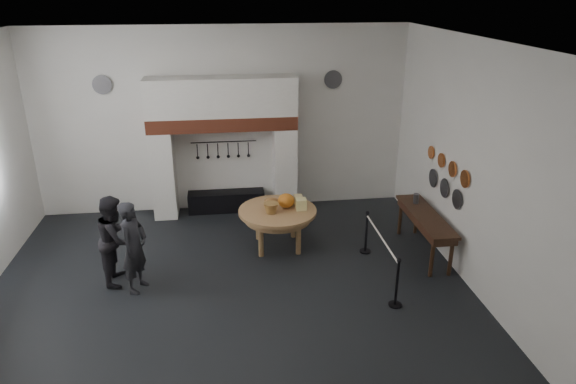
{
  "coord_description": "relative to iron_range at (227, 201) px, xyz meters",
  "views": [
    {
      "loc": [
        0.01,
        -8.29,
        5.34
      ],
      "look_at": [
        1.27,
        1.45,
        1.35
      ],
      "focal_mm": 32.0,
      "sensor_mm": 36.0,
      "label": 1
    }
  ],
  "objects": [
    {
      "name": "barrier_post_near",
      "position": [
        2.91,
        -4.58,
        0.2
      ],
      "size": [
        0.05,
        0.05,
        0.9
      ],
      "primitive_type": "cylinder",
      "color": "black",
      "rests_on": "floor"
    },
    {
      "name": "pumpkin",
      "position": [
        1.27,
        -1.97,
        0.78
      ],
      "size": [
        0.36,
        0.36,
        0.31
      ],
      "primitive_type": "ellipsoid",
      "color": "#C65D1C",
      "rests_on": "work_table"
    },
    {
      "name": "copper_pan_a",
      "position": [
        4.46,
        -3.52,
        1.7
      ],
      "size": [
        0.03,
        0.34,
        0.34
      ],
      "primitive_type": "cylinder",
      "rotation": [
        0.0,
        1.57,
        0.0
      ],
      "color": "#C6662D",
      "rests_on": "wall_right"
    },
    {
      "name": "wall_front",
      "position": [
        0.0,
        -7.72,
        2.0
      ],
      "size": [
        9.0,
        0.02,
        4.5
      ],
      "primitive_type": "cube",
      "color": "silver",
      "rests_on": "floor"
    },
    {
      "name": "bread_loaf",
      "position": [
        0.97,
        -1.72,
        0.69
      ],
      "size": [
        0.31,
        0.18,
        0.13
      ],
      "primitive_type": "ellipsoid",
      "color": "#965635",
      "rests_on": "work_table"
    },
    {
      "name": "cheese_block_big",
      "position": [
        1.57,
        -2.12,
        0.74
      ],
      "size": [
        0.22,
        0.22,
        0.24
      ],
      "primitive_type": "cube",
      "color": "#E2D787",
      "rests_on": "work_table"
    },
    {
      "name": "barrier_rope",
      "position": [
        2.91,
        -3.58,
        0.6
      ],
      "size": [
        0.04,
        2.0,
        0.04
      ],
      "primitive_type": "cylinder",
      "rotation": [
        1.57,
        0.0,
        0.0
      ],
      "color": "silver",
      "rests_on": "barrier_post_near"
    },
    {
      "name": "chimney_hood",
      "position": [
        0.0,
        -0.07,
        2.67
      ],
      "size": [
        3.5,
        0.7,
        0.9
      ],
      "primitive_type": "cube",
      "color": "silver",
      "rests_on": "hearth_brick_band"
    },
    {
      "name": "wall_right",
      "position": [
        4.5,
        -3.72,
        2.0
      ],
      "size": [
        0.02,
        8.0,
        4.5
      ],
      "primitive_type": "cube",
      "color": "silver",
      "rests_on": "floor"
    },
    {
      "name": "ceiling",
      "position": [
        0.0,
        -3.72,
        4.25
      ],
      "size": [
        9.0,
        8.0,
        0.02
      ],
      "primitive_type": "cube",
      "color": "silver",
      "rests_on": "wall_back"
    },
    {
      "name": "copper_pan_d",
      "position": [
        4.46,
        -1.87,
        1.7
      ],
      "size": [
        0.03,
        0.28,
        0.28
      ],
      "primitive_type": "cylinder",
      "rotation": [
        0.0,
        1.57,
        0.0
      ],
      "color": "#C6662D",
      "rests_on": "wall_right"
    },
    {
      "name": "wicker_basket",
      "position": [
        0.92,
        -2.22,
        0.73
      ],
      "size": [
        0.35,
        0.35,
        0.22
      ],
      "primitive_type": "cone",
      "rotation": [
        3.14,
        0.0,
        -0.09
      ],
      "color": "olive",
      "rests_on": "work_table"
    },
    {
      "name": "iron_range",
      "position": [
        0.0,
        0.0,
        0.0
      ],
      "size": [
        1.9,
        0.45,
        0.5
      ],
      "primitive_type": "cube",
      "color": "black",
      "rests_on": "floor"
    },
    {
      "name": "floor",
      "position": [
        0.0,
        -3.72,
        -0.25
      ],
      "size": [
        9.0,
        8.0,
        0.02
      ],
      "primitive_type": "cube",
      "color": "black",
      "rests_on": "ground"
    },
    {
      "name": "work_table",
      "position": [
        1.07,
        -2.07,
        0.59
      ],
      "size": [
        1.82,
        1.82,
        0.07
      ],
      "primitive_type": "cylinder",
      "rotation": [
        0.0,
        0.0,
        -0.09
      ],
      "color": "tan",
      "rests_on": "floor"
    },
    {
      "name": "wall_back",
      "position": [
        0.0,
        0.28,
        2.0
      ],
      "size": [
        9.0,
        0.02,
        4.5
      ],
      "primitive_type": "cube",
      "color": "silver",
      "rests_on": "floor"
    },
    {
      "name": "pewter_plate_right",
      "position": [
        4.46,
        -2.12,
        1.2
      ],
      "size": [
        0.03,
        0.4,
        0.4
      ],
      "primitive_type": "cylinder",
      "rotation": [
        0.0,
        1.57,
        0.0
      ],
      "color": "#4C4C51",
      "rests_on": "wall_right"
    },
    {
      "name": "visitor_near",
      "position": [
        -1.71,
        -3.43,
        0.64
      ],
      "size": [
        0.63,
        0.76,
        1.77
      ],
      "primitive_type": "imported",
      "rotation": [
        0.0,
        0.0,
        1.2
      ],
      "color": "black",
      "rests_on": "floor"
    },
    {
      "name": "chimney_pier_left",
      "position": [
        -1.48,
        -0.07,
        0.82
      ],
      "size": [
        0.55,
        0.7,
        2.15
      ],
      "primitive_type": "cube",
      "color": "silver",
      "rests_on": "floor"
    },
    {
      "name": "cheese_block_small",
      "position": [
        1.55,
        -1.82,
        0.72
      ],
      "size": [
        0.18,
        0.18,
        0.2
      ],
      "primitive_type": "cube",
      "color": "#D3C17E",
      "rests_on": "work_table"
    },
    {
      "name": "side_table",
      "position": [
        4.1,
        -2.78,
        0.62
      ],
      "size": [
        0.55,
        2.2,
        0.06
      ],
      "primitive_type": "cube",
      "color": "#3C2115",
      "rests_on": "floor"
    },
    {
      "name": "visitor_far",
      "position": [
        -2.11,
        -3.03,
        0.62
      ],
      "size": [
        0.68,
        0.86,
        1.74
      ],
      "primitive_type": "imported",
      "rotation": [
        0.0,
        0.0,
        1.55
      ],
      "color": "black",
      "rests_on": "floor"
    },
    {
      "name": "copper_pan_b",
      "position": [
        4.46,
        -2.97,
        1.7
      ],
      "size": [
        0.03,
        0.32,
        0.32
      ],
      "primitive_type": "cylinder",
      "rotation": [
        0.0,
        1.57,
        0.0
      ],
      "color": "#C6662D",
      "rests_on": "wall_right"
    },
    {
      "name": "hearth_brick_band",
      "position": [
        0.0,
        -0.07,
        2.06
      ],
      "size": [
        3.5,
        0.72,
        0.32
      ],
      "primitive_type": "cube",
      "color": "#9E442B",
      "rests_on": "chimney_pier_left"
    },
    {
      "name": "barrier_post_far",
      "position": [
        2.91,
        -2.58,
        0.2
      ],
      "size": [
        0.05,
        0.05,
        0.9
      ],
      "primitive_type": "cylinder",
      "color": "black",
      "rests_on": "floor"
    },
    {
      "name": "utensil_rail",
      "position": [
        0.0,
        0.2,
        1.5
      ],
      "size": [
        1.6,
        0.02,
        0.02
      ],
      "primitive_type": "cylinder",
      "rotation": [
        0.0,
        1.57,
        0.0
      ],
      "color": "black",
      "rests_on": "wall_back"
    },
    {
      "name": "pewter_plate_mid",
      "position": [
        4.46,
        -2.72,
        1.2
      ],
      "size": [
        0.03,
        0.4,
        0.4
      ],
      "primitive_type": "cylinder",
      "rotation": [
        0.0,
        1.57,
        0.0
      ],
      "color": "#4C4C51",
      "rests_on": "wall_right"
    },
    {
      "name": "pewter_plate_back_left",
      "position": [
        -2.7,
        0.24,
        2.95
      ],
      "size": [
        0.44,
        0.03,
        0.44
      ],
      "primitive_type": "cylinder",
      "rotation": [
        1.57,
        0.0,
        0.0
      ],
      "color": "#4C4C51",
      "rests_on": "wall_back"
    },
    {
      "name": "chimney_pier_right",
      "position": [
        1.48,
        -0.07,
        0.82
      ],
      "size": [
        0.55,
        0.7,
        2.15
      ],
      "primitive_type": "cube",
      "color": "silver",
      "rests_on": "floor"
    },
    {
      "name": "pewter_plate_back_right",
      "position": [
        2.7,
        0.24,
        2.95
      ],
      "size": [
        0.44,
        0.03,
        0.44
      ],
      "primitive_type": "cylinder",
      "rotation": [
        1.57,
        0.0,
        0.0
      ],
      "color": "#4C4C51",
      "rests_on": "wall_back"
    },
    {
      "name": "pewter_plate_left",
      "position": [
        4.46,
        -3.32,
        1.2
      ],
      "size": [
        0.03,
        0.4,
        0.4
      ],
      "primitive_type": "cylinder",
      "rotation": [
        0.0,
        1.57,
        0.0
      ],
      "color": "#4C4C51",
      "rests_on": "wall_right"
    },
    {
      "name": "copper_pan_c",
      "position": [
        4.46,
        -2.42,
        1.7
      ],
      "size": [
        0.03,
        0.3,
        0.3
      ],
      "primitive_type": "cylinder",
      "rotation": [
        0.0,
        1.57,
        0.0
      ],
      "color": "#C6662D",
      "rests_on": "wall_right"
    },
    {
      "name": "pewter_jug",
      "position": [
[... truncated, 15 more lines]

